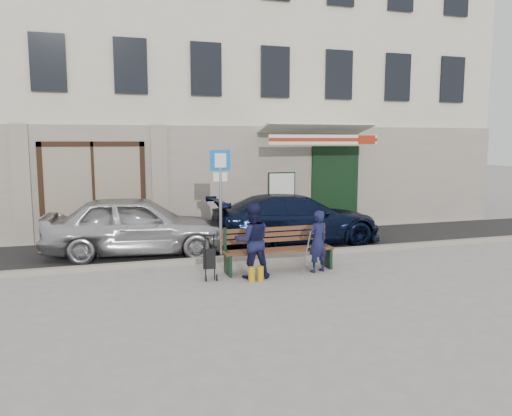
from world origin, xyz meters
name	(u,v)px	position (x,y,z in m)	size (l,w,h in m)	color
ground	(258,277)	(0.00, 0.00, 0.00)	(80.00, 80.00, 0.00)	#9E9991
asphalt_lane	(223,246)	(0.00, 3.10, 0.01)	(60.00, 3.20, 0.01)	#282828
curb	(238,258)	(0.00, 1.50, 0.06)	(60.00, 0.18, 0.12)	#9E9384
building	(186,78)	(0.01, 8.45, 4.97)	(20.00, 8.27, 10.00)	beige
car_silver	(136,225)	(-2.22, 2.76, 0.74)	(1.75, 4.34, 1.48)	#B6B5BB
car_navy	(296,219)	(1.98, 2.87, 0.67)	(1.89, 4.65, 1.35)	black
parking_sign	(220,187)	(-0.37, 1.70, 1.70)	(0.47, 0.08, 2.56)	gray
bench	(276,250)	(0.53, 0.36, 0.46)	(2.40, 1.17, 0.98)	brown
man	(318,241)	(1.33, 0.00, 0.66)	(0.48, 0.32, 1.32)	#141638
woman	(252,241)	(-0.12, -0.02, 0.76)	(0.74, 0.58, 1.52)	#141537
stroller	(209,260)	(-0.97, 0.15, 0.39)	(0.29, 0.39, 0.88)	black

